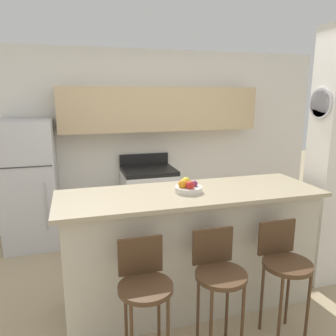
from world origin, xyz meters
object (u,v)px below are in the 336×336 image
(stove_range, at_px, (149,199))
(bar_stool_right, at_px, (284,264))
(refrigerator, at_px, (30,184))
(trash_bin, at_px, (77,232))
(fruit_bowl, at_px, (188,187))
(bar_stool_left, at_px, (144,286))
(bar_stool_mid, at_px, (219,274))

(stove_range, distance_m, bar_stool_right, 2.44)
(stove_range, xyz_separation_m, bar_stool_right, (0.55, -2.38, 0.17))
(refrigerator, bearing_deg, trash_bin, -23.19)
(stove_range, xyz_separation_m, fruit_bowl, (-0.05, -1.77, 0.67))
(bar_stool_right, relative_size, trash_bin, 2.47)
(fruit_bowl, bearing_deg, trash_bin, 122.49)
(bar_stool_left, height_order, bar_stool_right, same)
(fruit_bowl, bearing_deg, refrigerator, 130.84)
(refrigerator, relative_size, stove_range, 1.52)
(bar_stool_left, relative_size, trash_bin, 2.47)
(bar_stool_left, bearing_deg, refrigerator, 112.70)
(bar_stool_mid, relative_size, fruit_bowl, 3.93)
(bar_stool_mid, distance_m, trash_bin, 2.38)
(bar_stool_left, relative_size, fruit_bowl, 3.93)
(stove_range, height_order, bar_stool_left, stove_range)
(bar_stool_left, bearing_deg, fruit_bowl, 48.84)
(refrigerator, relative_size, fruit_bowl, 6.79)
(stove_range, distance_m, fruit_bowl, 1.90)
(trash_bin, bearing_deg, stove_range, 14.55)
(bar_stool_right, bearing_deg, bar_stool_mid, 180.00)
(bar_stool_left, relative_size, bar_stool_right, 1.00)
(bar_stool_mid, relative_size, bar_stool_right, 1.00)
(stove_range, relative_size, fruit_bowl, 4.48)
(bar_stool_mid, bearing_deg, refrigerator, 123.30)
(refrigerator, xyz_separation_m, stove_range, (1.56, 0.03, -0.35))
(fruit_bowl, height_order, trash_bin, fruit_bowl)
(refrigerator, height_order, trash_bin, refrigerator)
(refrigerator, height_order, fruit_bowl, refrigerator)
(bar_stool_right, bearing_deg, fruit_bowl, 134.61)
(stove_range, relative_size, trash_bin, 2.82)
(trash_bin, bearing_deg, bar_stool_mid, -64.76)
(stove_range, bearing_deg, fruit_bowl, -91.56)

